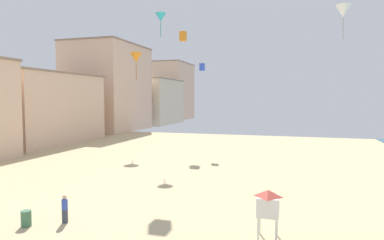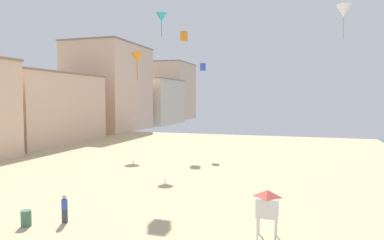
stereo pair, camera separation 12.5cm
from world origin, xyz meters
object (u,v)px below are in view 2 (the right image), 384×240
(kite_orange_box, at_px, (184,36))
(kite_orange_delta, at_px, (137,58))
(lifeguard_stand, at_px, (267,204))
(kite_flyer, at_px, (65,207))
(kite_cyan_delta, at_px, (161,17))
(kite_white_delta, at_px, (344,11))
(kite_blue_box, at_px, (203,67))
(beach_trash_bin, at_px, (26,218))

(kite_orange_box, bearing_deg, kite_orange_delta, -150.78)
(kite_orange_delta, bearing_deg, lifeguard_stand, -52.21)
(kite_flyer, height_order, kite_cyan_delta, kite_cyan_delta)
(kite_orange_box, bearing_deg, kite_white_delta, -47.76)
(kite_orange_box, relative_size, kite_white_delta, 0.56)
(kite_flyer, xyz_separation_m, kite_blue_box, (0.41, 28.97, 10.69))
(kite_white_delta, bearing_deg, beach_trash_bin, -147.85)
(kite_blue_box, bearing_deg, kite_orange_box, 151.87)
(beach_trash_bin, distance_m, kite_orange_box, 35.59)
(kite_flyer, relative_size, kite_orange_box, 1.20)
(beach_trash_bin, distance_m, kite_blue_box, 32.13)
(lifeguard_stand, bearing_deg, beach_trash_bin, -170.85)
(kite_cyan_delta, height_order, kite_white_delta, kite_cyan_delta)
(lifeguard_stand, height_order, kite_white_delta, kite_white_delta)
(beach_trash_bin, xyz_separation_m, kite_white_delta, (17.66, 11.10, 12.96))
(beach_trash_bin, distance_m, kite_cyan_delta, 30.42)
(kite_blue_box, relative_size, kite_white_delta, 0.41)
(kite_flyer, height_order, kite_orange_box, kite_orange_box)
(kite_orange_box, distance_m, kite_white_delta, 28.18)
(beach_trash_bin, relative_size, kite_white_delta, 0.37)
(lifeguard_stand, xyz_separation_m, kite_orange_box, (-14.44, 29.54, 14.43))
(kite_cyan_delta, distance_m, kite_white_delta, 24.43)
(kite_flyer, distance_m, lifeguard_stand, 11.59)
(kite_flyer, bearing_deg, kite_orange_box, 31.57)
(beach_trash_bin, xyz_separation_m, kite_orange_delta, (-7.09, 28.55, 12.58))
(kite_flyer, relative_size, kite_blue_box, 1.64)
(kite_blue_box, bearing_deg, lifeguard_stand, -68.22)
(beach_trash_bin, bearing_deg, kite_white_delta, 32.15)
(lifeguard_stand, bearing_deg, kite_cyan_delta, 122.89)
(lifeguard_stand, bearing_deg, kite_white_delta, 62.60)
(beach_trash_bin, height_order, kite_cyan_delta, kite_cyan_delta)
(kite_orange_delta, bearing_deg, beach_trash_bin, -76.06)
(lifeguard_stand, height_order, kite_orange_box, kite_orange_box)
(kite_blue_box, relative_size, kite_orange_delta, 0.27)
(lifeguard_stand, distance_m, kite_orange_delta, 35.04)
(beach_trash_bin, bearing_deg, lifeguard_stand, 9.92)
(kite_orange_box, bearing_deg, kite_flyer, -84.52)
(lifeguard_stand, xyz_separation_m, kite_orange_delta, (-20.34, 26.24, 11.19))
(kite_blue_box, xyz_separation_m, kite_white_delta, (15.49, -18.96, 1.81))
(kite_flyer, height_order, beach_trash_bin, kite_flyer)
(lifeguard_stand, bearing_deg, kite_blue_box, 111.01)
(lifeguard_stand, distance_m, kite_blue_box, 31.43)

